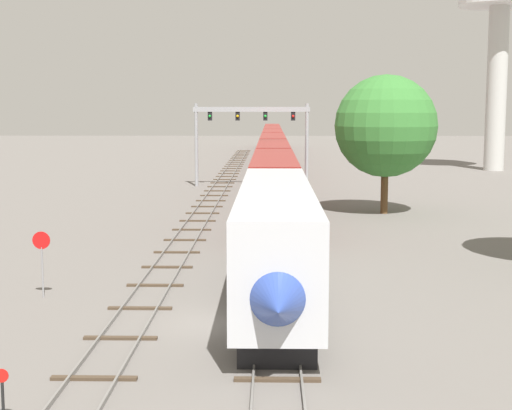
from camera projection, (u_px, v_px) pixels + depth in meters
name	position (u px, v px, depth m)	size (l,w,h in m)	color
ground_plane	(223.00, 324.00, 28.48)	(400.00, 400.00, 0.00)	slate
track_main	(273.00, 178.00, 87.93)	(2.60, 200.00, 0.16)	slate
track_near	(213.00, 198.00, 68.21)	(2.60, 160.00, 0.16)	slate
passenger_train	(273.00, 153.00, 94.57)	(3.04, 146.52, 4.80)	silver
signal_gantry	(251.00, 126.00, 78.16)	(12.10, 0.49, 8.61)	#999BA0
water_tower	(500.00, 1.00, 96.80)	(10.64, 10.64, 27.21)	beige
switch_stand	(3.00, 404.00, 19.42)	(0.36, 0.24, 1.46)	black
stop_sign	(42.00, 255.00, 32.22)	(0.76, 0.08, 2.88)	gray
trackside_tree_mid	(386.00, 126.00, 57.66)	(7.84, 7.84, 10.68)	brown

